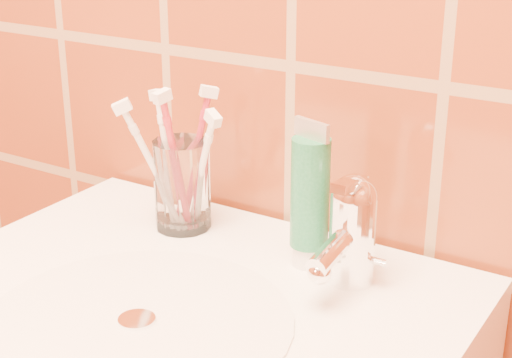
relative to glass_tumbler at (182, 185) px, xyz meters
The scene contains 8 objects.
glass_tumbler is the anchor object (origin of this frame).
toothpaste_tube 0.18m from the glass_tumbler, ahead, with size 0.05×0.04×0.16m.
faucet 0.23m from the glass_tumbler, ahead, with size 0.05×0.11×0.12m.
toothbrush_0 0.04m from the glass_tumbler, ahead, with size 0.08×0.05×0.16m, color white, non-canonical shape.
toothbrush_1 0.03m from the glass_tumbler, 158.82° to the right, with size 0.05×0.03×0.18m, color white, non-canonical shape.
toothbrush_2 0.04m from the glass_tumbler, 123.66° to the right, with size 0.07×0.07×0.17m, color silver, non-canonical shape.
toothbrush_3 0.04m from the glass_tumbler, 75.50° to the left, with size 0.05×0.05×0.18m, color #B7273E, non-canonical shape.
toothbrush_4 0.04m from the glass_tumbler, 72.29° to the right, with size 0.03×0.05×0.18m, color #BC2838, non-canonical shape.
Camera 1 is at (0.44, 0.42, 1.25)m, focal length 55.00 mm.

